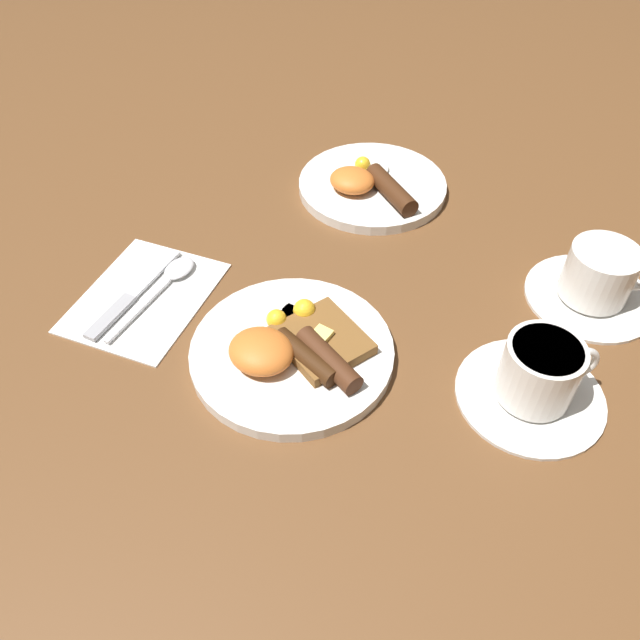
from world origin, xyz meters
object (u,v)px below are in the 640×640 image
breakfast_plate_near (293,349)px  knife (130,297)px  spoon (171,277)px  teacup_near (537,378)px  teacup_far (597,280)px  breakfast_plate_far (371,184)px

breakfast_plate_near → knife: bearing=-177.0°
breakfast_plate_near → spoon: breakfast_plate_near is taller
teacup_near → teacup_far: bearing=81.3°
knife → teacup_near: bearing=-81.6°
knife → breakfast_plate_near: bearing=-88.0°
teacup_near → knife: (-0.48, -0.08, -0.03)m
knife → spoon: 0.06m
breakfast_plate_far → teacup_far: 0.35m
teacup_near → spoon: teacup_near is taller
teacup_near → teacup_far: teacup_near is taller
breakfast_plate_far → teacup_near: bearing=-41.4°
breakfast_plate_far → spoon: (-0.15, -0.30, -0.00)m
breakfast_plate_far → knife: 0.39m
breakfast_plate_far → teacup_far: bearing=-14.4°
breakfast_plate_near → teacup_near: bearing=14.8°
breakfast_plate_near → teacup_near: size_ratio=1.45×
breakfast_plate_near → breakfast_plate_far: breakfast_plate_near is taller
teacup_far → breakfast_plate_near: bearing=-138.3°
teacup_near → teacup_far: 0.19m
breakfast_plate_near → knife: size_ratio=1.33×
breakfast_plate_near → teacup_near: (0.26, 0.07, 0.02)m
teacup_far → spoon: teacup_far is taller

